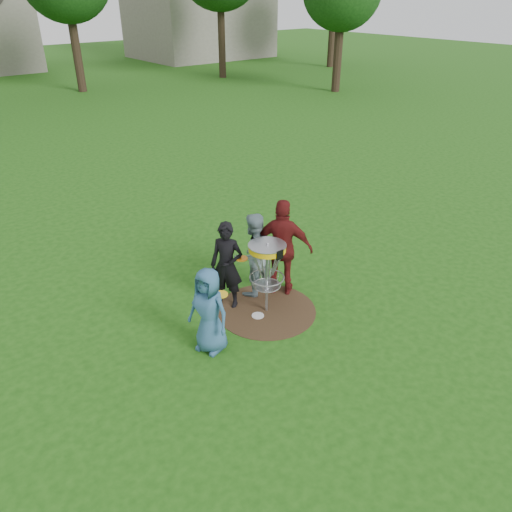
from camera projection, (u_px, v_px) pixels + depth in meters
ground at (266, 310)px, 9.07m from camera, size 100.00×100.00×0.00m
dirt_patch at (266, 310)px, 9.06m from camera, size 1.80×1.80×0.01m
player_blue at (209, 311)px, 7.78m from camera, size 0.67×0.83×1.46m
player_black at (227, 265)px, 8.86m from camera, size 0.66×0.71×1.64m
player_grey at (253, 255)px, 9.22m from camera, size 0.80×0.63×1.63m
player_maroon at (283, 248)px, 9.18m from camera, size 1.06×1.15×1.89m
disc_on_grass at (258, 316)px, 8.90m from camera, size 0.22×0.22×0.02m
disc_golf_basket at (267, 261)px, 8.58m from camera, size 0.66×0.67×1.38m
held_discs at (250, 261)px, 8.59m from camera, size 1.73×0.79×0.28m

